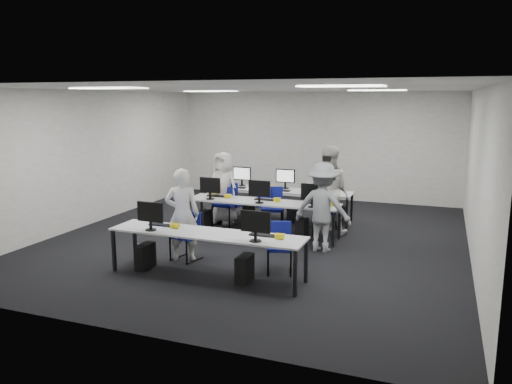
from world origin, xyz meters
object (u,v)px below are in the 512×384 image
at_px(desk_mid, 262,204).
at_px(chair_1, 279,257).
at_px(chair_7, 319,216).
at_px(student_2, 223,188).
at_px(desk_front, 206,236).
at_px(photographer, 323,207).
at_px(chair_4, 325,220).
at_px(chair_2, 225,212).
at_px(chair_5, 234,211).
at_px(student_1, 327,190).
at_px(student_0, 182,215).
at_px(chair_0, 186,245).
at_px(chair_6, 270,213).
at_px(chair_3, 272,217).
at_px(student_3, 326,196).

bearing_deg(desk_mid, chair_1, -62.92).
xyz_separation_m(chair_7, student_2, (-2.18, -0.19, 0.51)).
bearing_deg(desk_front, student_2, 109.95).
height_order(desk_mid, photographer, photographer).
bearing_deg(chair_4, chair_2, 174.07).
relative_size(chair_5, student_2, 0.52).
bearing_deg(student_1, student_0, 44.55).
distance_m(chair_4, student_0, 3.26).
relative_size(chair_7, student_1, 0.52).
distance_m(chair_2, chair_4, 2.27).
height_order(chair_1, chair_7, chair_7).
xyz_separation_m(desk_mid, chair_0, (-0.72, -1.94, -0.41)).
xyz_separation_m(desk_front, chair_1, (1.02, 0.61, -0.42)).
bearing_deg(student_1, student_2, -9.89).
relative_size(chair_6, photographer, 0.54).
distance_m(chair_1, chair_4, 2.58).
bearing_deg(chair_0, photographer, 44.17).
relative_size(desk_front, desk_mid, 1.00).
height_order(desk_mid, student_2, student_2).
bearing_deg(desk_mid, chair_3, 83.72).
xyz_separation_m(chair_2, chair_3, (1.13, -0.06, -0.00)).
xyz_separation_m(chair_0, chair_5, (-0.27, 2.78, 0.00)).
xyz_separation_m(chair_3, student_1, (1.15, 0.20, 0.63)).
distance_m(desk_front, chair_7, 3.67).
relative_size(chair_1, chair_3, 0.88).
relative_size(chair_0, student_0, 0.52).
xyz_separation_m(desk_front, student_1, (1.20, 3.28, 0.25)).
bearing_deg(chair_6, chair_0, -83.48).
distance_m(desk_front, photographer, 2.45).
relative_size(chair_5, student_1, 0.46).
height_order(chair_6, photographer, photographer).
bearing_deg(chair_4, desk_front, -117.58).
relative_size(desk_front, chair_4, 3.26).
height_order(chair_1, student_3, student_3).
relative_size(chair_4, student_0, 0.60).
height_order(chair_0, chair_2, chair_2).
height_order(chair_0, chair_6, chair_6).
height_order(student_2, photographer, photographer).
distance_m(chair_4, photographer, 1.31).
relative_size(chair_0, chair_5, 0.99).
xyz_separation_m(chair_4, photographer, (0.21, -1.19, 0.52)).
bearing_deg(chair_4, student_3, 90.91).
xyz_separation_m(desk_mid, chair_4, (1.19, 0.59, -0.37)).
bearing_deg(student_0, chair_5, -106.87).
bearing_deg(chair_6, chair_3, -44.47).
distance_m(chair_5, student_3, 2.21).
bearing_deg(chair_7, student_2, -169.65).
distance_m(chair_7, student_1, 0.71).
xyz_separation_m(chair_1, chair_3, (-0.97, 2.47, 0.03)).
xyz_separation_m(chair_0, student_2, (-0.49, 2.67, 0.55)).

